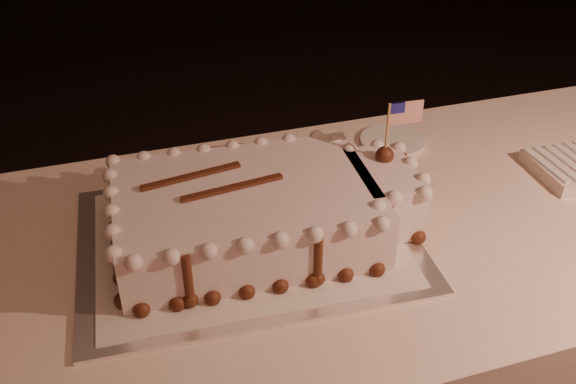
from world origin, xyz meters
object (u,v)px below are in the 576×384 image
object	(u,v)px
cake_board	(247,239)
side_plate	(392,141)
sheet_cake	(264,210)
banquet_table	(414,337)

from	to	relation	value
cake_board	side_plate	xyz separation A→B (m)	(0.42, 0.26, 0.00)
cake_board	sheet_cake	bearing A→B (deg)	0.49
cake_board	side_plate	world-z (taller)	side_plate
banquet_table	side_plate	distance (m)	0.46
banquet_table	sheet_cake	distance (m)	0.57
cake_board	side_plate	bearing A→B (deg)	34.92
cake_board	sheet_cake	world-z (taller)	sheet_cake
banquet_table	cake_board	world-z (taller)	cake_board
banquet_table	side_plate	size ratio (longest dim) A/B	15.75
sheet_cake	side_plate	world-z (taller)	sheet_cake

